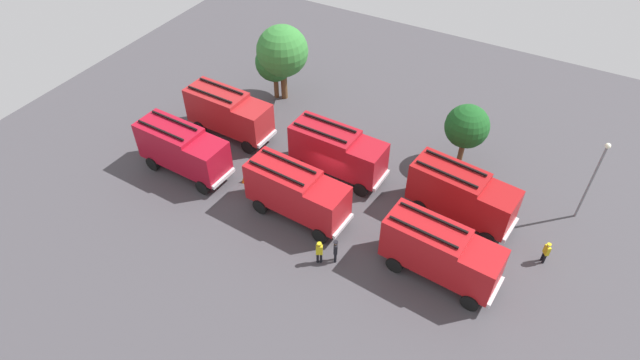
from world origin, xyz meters
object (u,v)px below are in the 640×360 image
object	(u,v)px
traffic_cone_0	(244,179)
traffic_cone_1	(248,187)
tree_0	(275,62)
tree_1	(282,51)
fire_truck_1	(297,192)
tree_2	(467,127)
fire_truck_2	(441,251)
fire_truck_4	(337,151)
fire_truck_0	(183,148)
firefighter_2	(546,252)
firefighter_1	(466,187)
firefighter_3	(319,252)
lamppost	(594,175)
fire_truck_3	(229,112)
firefighter_0	(357,152)
fire_truck_5	(462,193)
firefighter_4	(336,250)

from	to	relation	value
traffic_cone_0	traffic_cone_1	distance (m)	0.97
tree_0	tree_1	size ratio (longest dim) A/B	0.76
fire_truck_1	tree_2	world-z (taller)	tree_2
fire_truck_2	traffic_cone_0	distance (m)	15.32
tree_2	fire_truck_4	bearing A→B (deg)	-143.33
traffic_cone_1	fire_truck_1	bearing A→B (deg)	-3.82
fire_truck_0	traffic_cone_0	xyz separation A→B (m)	(4.50, 1.05, -1.85)
fire_truck_1	firefighter_2	world-z (taller)	fire_truck_1
fire_truck_1	traffic_cone_0	xyz separation A→B (m)	(-5.09, 0.91, -1.85)
firefighter_1	traffic_cone_0	distance (m)	15.90
firefighter_3	firefighter_2	bearing A→B (deg)	92.30
fire_truck_0	lamppost	world-z (taller)	lamppost
firefighter_2	fire_truck_4	bearing A→B (deg)	-40.82
firefighter_3	lamppost	distance (m)	18.26
fire_truck_2	tree_0	world-z (taller)	tree_0
fire_truck_3	firefighter_0	xyz separation A→B (m)	(10.45, 1.83, -1.19)
firefighter_0	tree_1	bearing A→B (deg)	-59.39
fire_truck_0	traffic_cone_0	world-z (taller)	fire_truck_0
firefighter_2	lamppost	world-z (taller)	lamppost
fire_truck_0	firefighter_3	world-z (taller)	fire_truck_0
fire_truck_1	firefighter_3	xyz separation A→B (m)	(3.36, -2.91, -1.14)
firefighter_2	fire_truck_2	bearing A→B (deg)	0.43
firefighter_2	lamppost	size ratio (longest dim) A/B	0.26
tree_2	fire_truck_5	bearing A→B (deg)	-73.68
fire_truck_0	fire_truck_1	world-z (taller)	same
fire_truck_2	firefighter_0	distance (m)	11.63
fire_truck_2	firefighter_4	size ratio (longest dim) A/B	4.12
fire_truck_5	tree_0	bearing A→B (deg)	168.20
fire_truck_2	fire_truck_5	world-z (taller)	same
lamppost	fire_truck_3	bearing A→B (deg)	-171.36
firefighter_1	firefighter_4	size ratio (longest dim) A/B	1.01
fire_truck_0	fire_truck_2	size ratio (longest dim) A/B	0.99
lamppost	firefighter_4	bearing A→B (deg)	-137.62
tree_1	firefighter_1	bearing A→B (deg)	-14.59
firefighter_4	firefighter_3	bearing A→B (deg)	10.89
traffic_cone_0	tree_1	bearing A→B (deg)	106.94
fire_truck_3	fire_truck_4	size ratio (longest dim) A/B	1.00
firefighter_1	firefighter_2	xyz separation A→B (m)	(6.13, -3.17, -0.09)
tree_0	tree_1	xyz separation A→B (m)	(0.67, 0.26, 1.09)
fire_truck_4	lamppost	distance (m)	16.98
fire_truck_2	fire_truck_5	bearing A→B (deg)	99.74
firefighter_1	firefighter_2	bearing A→B (deg)	35.23
firefighter_4	fire_truck_3	bearing A→B (deg)	-53.78
fire_truck_1	tree_1	world-z (taller)	tree_1
fire_truck_1	firefighter_0	world-z (taller)	fire_truck_1
tree_0	lamppost	world-z (taller)	lamppost
fire_truck_0	traffic_cone_1	world-z (taller)	fire_truck_0
fire_truck_1	traffic_cone_1	distance (m)	4.73
firefighter_3	fire_truck_2	bearing A→B (deg)	84.89
tree_0	fire_truck_4	bearing A→B (deg)	-34.35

